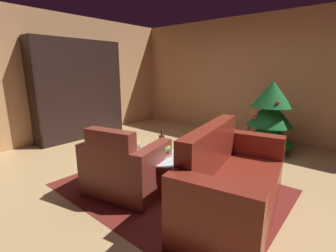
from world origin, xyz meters
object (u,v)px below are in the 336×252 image
(couch_red, at_px, (231,184))
(bottle_on_table, at_px, (162,143))
(book_stack_on_table, at_px, (161,151))
(coffee_table, at_px, (161,160))
(decorated_tree, at_px, (270,116))
(armchair_red, at_px, (125,169))
(bookshelf_unit, at_px, (85,91))

(couch_red, relative_size, bottle_on_table, 6.14)
(book_stack_on_table, distance_m, bottle_on_table, 0.18)
(coffee_table, relative_size, bottle_on_table, 2.06)
(bottle_on_table, bearing_deg, decorated_tree, 73.46)
(armchair_red, relative_size, coffee_table, 1.69)
(armchair_red, bearing_deg, bottle_on_table, 69.09)
(bookshelf_unit, distance_m, coffee_table, 3.11)
(armchair_red, bearing_deg, coffee_table, 49.90)
(couch_red, bearing_deg, decorated_tree, 98.72)
(couch_red, height_order, decorated_tree, decorated_tree)
(book_stack_on_table, bearing_deg, bottle_on_table, 127.76)
(bookshelf_unit, height_order, armchair_red, bookshelf_unit)
(armchair_red, height_order, coffee_table, armchair_red)
(coffee_table, xyz_separation_m, bottle_on_table, (-0.11, 0.14, 0.17))
(armchair_red, bearing_deg, couch_red, 21.17)
(coffee_table, relative_size, decorated_tree, 0.48)
(armchair_red, relative_size, bottle_on_table, 3.48)
(coffee_table, relative_size, book_stack_on_table, 2.72)
(armchair_red, height_order, decorated_tree, decorated_tree)
(coffee_table, bearing_deg, decorated_tree, 76.77)
(coffee_table, distance_m, book_stack_on_table, 0.12)
(coffee_table, distance_m, bottle_on_table, 0.24)
(couch_red, xyz_separation_m, book_stack_on_table, (-0.90, -0.12, 0.19))
(armchair_red, xyz_separation_m, book_stack_on_table, (0.29, 0.34, 0.20))
(bookshelf_unit, distance_m, armchair_red, 2.97)
(couch_red, xyz_separation_m, decorated_tree, (-0.35, 2.26, 0.35))
(armchair_red, distance_m, decorated_tree, 2.87)
(bottle_on_table, bearing_deg, bookshelf_unit, 166.97)
(armchair_red, distance_m, bottle_on_table, 0.57)
(couch_red, distance_m, coffee_table, 0.91)
(couch_red, distance_m, decorated_tree, 2.31)
(book_stack_on_table, xyz_separation_m, bottle_on_table, (-0.11, 0.14, 0.05))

